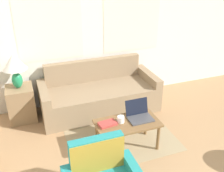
% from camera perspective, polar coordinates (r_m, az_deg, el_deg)
% --- Properties ---
extents(wall_back, '(6.97, 0.06, 2.60)m').
position_cam_1_polar(wall_back, '(4.78, -3.21, 11.63)').
color(wall_back, white).
rests_on(wall_back, ground_plane).
extents(rug, '(1.61, 1.86, 0.01)m').
position_cam_1_polar(rug, '(4.38, 0.32, -8.71)').
color(rug, '#9E8966').
rests_on(rug, ground_plane).
extents(couch, '(2.05, 0.85, 0.86)m').
position_cam_1_polar(couch, '(4.73, -2.93, -2.03)').
color(couch, '#937A5B').
rests_on(couch, ground_plane).
extents(side_table, '(0.43, 0.43, 0.60)m').
position_cam_1_polar(side_table, '(4.67, -19.12, -3.64)').
color(side_table, '#937551').
rests_on(side_table, ground_plane).
extents(table_lamp, '(0.38, 0.38, 0.58)m').
position_cam_1_polar(table_lamp, '(4.38, -20.46, 4.32)').
color(table_lamp, '#1E8451').
rests_on(table_lamp, side_table).
extents(coffee_table, '(0.89, 0.48, 0.44)m').
position_cam_1_polar(coffee_table, '(3.74, 3.39, -8.62)').
color(coffee_table, brown).
rests_on(coffee_table, ground_plane).
extents(laptop, '(0.34, 0.30, 0.25)m').
position_cam_1_polar(laptop, '(3.79, 5.91, -6.15)').
color(laptop, '#47474C').
rests_on(laptop, coffee_table).
extents(cup_navy, '(0.10, 0.10, 0.09)m').
position_cam_1_polar(cup_navy, '(3.68, 1.92, -7.26)').
color(cup_navy, white).
rests_on(cup_navy, coffee_table).
extents(book_red, '(0.26, 0.17, 0.04)m').
position_cam_1_polar(book_red, '(3.64, -0.98, -8.20)').
color(book_red, '#B23D38').
rests_on(book_red, coffee_table).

